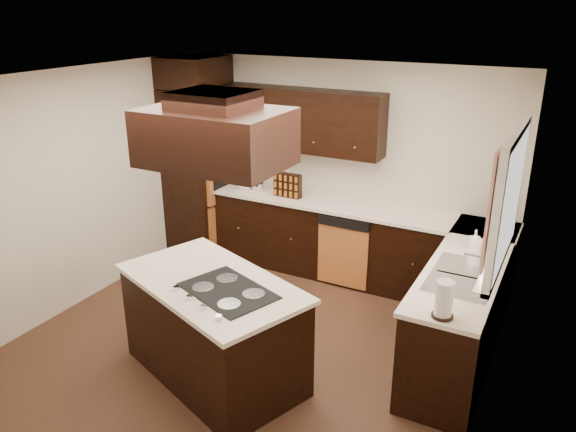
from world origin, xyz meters
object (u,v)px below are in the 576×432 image
object	(u,v)px
island	(214,331)
range_hood	(215,137)
oven_column	(199,171)
spice_rack	(288,185)

from	to	relation	value
island	range_hood	distance (m)	1.73
island	oven_column	bearing A→B (deg)	148.76
island	spice_rack	xyz separation A→B (m)	(-0.45, 2.22, 0.62)
range_hood	spice_rack	world-z (taller)	range_hood
oven_column	island	size ratio (longest dim) A/B	1.32
range_hood	island	bearing A→B (deg)	165.57
oven_column	spice_rack	size ratio (longest dim) A/B	6.15
oven_column	island	distance (m)	2.89
oven_column	island	bearing A→B (deg)	-51.95
range_hood	spice_rack	size ratio (longest dim) A/B	3.04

